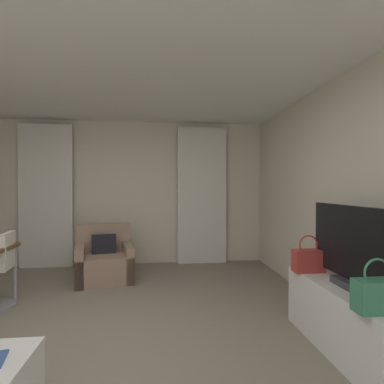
% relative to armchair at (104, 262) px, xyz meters
% --- Properties ---
extents(ground_plane, '(12.00, 12.00, 0.00)m').
position_rel_armchair_xyz_m(ground_plane, '(0.24, -2.04, -0.27)').
color(ground_plane, gray).
extents(wall_window, '(5.12, 0.06, 2.60)m').
position_rel_armchair_xyz_m(wall_window, '(0.24, 0.99, 1.03)').
color(wall_window, beige).
rests_on(wall_window, ground).
extents(wall_right, '(0.06, 6.12, 2.60)m').
position_rel_armchair_xyz_m(wall_right, '(2.77, -2.04, 1.03)').
color(wall_right, beige).
rests_on(wall_right, ground).
extents(ceiling, '(5.12, 6.12, 0.06)m').
position_rel_armchair_xyz_m(ceiling, '(0.24, -2.04, 2.36)').
color(ceiling, white).
rests_on(ceiling, wall_left).
extents(curtain_left_panel, '(0.90, 0.06, 2.50)m').
position_rel_armchair_xyz_m(curtain_left_panel, '(-1.13, 0.86, 0.98)').
color(curtain_left_panel, silver).
rests_on(curtain_left_panel, ground).
extents(curtain_right_panel, '(0.90, 0.06, 2.50)m').
position_rel_armchair_xyz_m(curtain_right_panel, '(1.62, 0.86, 0.98)').
color(curtain_right_panel, silver).
rests_on(curtain_right_panel, ground).
extents(armchair, '(0.95, 0.92, 0.82)m').
position_rel_armchair_xyz_m(armchair, '(0.00, 0.00, 0.00)').
color(armchair, '#997A66').
rests_on(armchair, ground).
extents(tv_console, '(0.50, 1.38, 0.56)m').
position_rel_armchair_xyz_m(tv_console, '(2.44, -2.33, 0.01)').
color(tv_console, white).
rests_on(tv_console, ground).
extents(tv_flatscreen, '(0.20, 1.15, 0.69)m').
position_rel_armchair_xyz_m(tv_flatscreen, '(2.44, -2.35, 0.62)').
color(tv_flatscreen, '#333338').
rests_on(tv_flatscreen, tv_console).
extents(handbag_primary, '(0.30, 0.14, 0.37)m').
position_rel_armchair_xyz_m(handbag_primary, '(2.30, -1.85, 0.41)').
color(handbag_primary, '#B73833').
rests_on(handbag_primary, tv_console).
extents(handbag_secondary, '(0.30, 0.14, 0.37)m').
position_rel_armchair_xyz_m(handbag_secondary, '(2.28, -2.84, 0.41)').
color(handbag_secondary, '#387F5B').
rests_on(handbag_secondary, tv_console).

